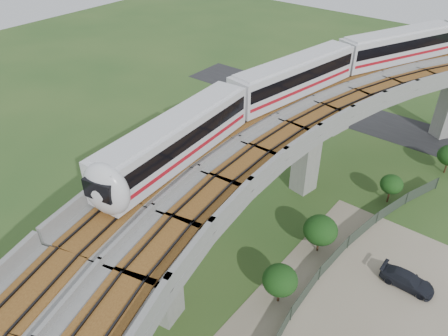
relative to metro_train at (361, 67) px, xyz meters
The scene contains 10 objects.
ground 20.69m from the metro_train, 99.17° to the right, with size 160.00×160.00×0.00m, color #284D1F.
dirt_lot 24.88m from the metro_train, 58.35° to the right, with size 18.00×26.00×0.04m, color #80705D.
asphalt_road 18.51m from the metro_train, 101.04° to the left, with size 60.00×8.00×0.03m, color #232326.
viaduct 16.78m from the metro_train, 85.84° to the right, with size 19.58×73.98×11.40m.
metro_train is the anchor object (origin of this frame).
fence 21.29m from the metro_train, 66.60° to the right, with size 3.87×38.73×1.50m.
tree_1 12.17m from the metro_train, 22.14° to the right, with size 2.29×2.29×3.23m.
tree_2 17.14m from the metro_train, 73.14° to the right, with size 3.02×3.02×3.75m.
tree_3 23.08m from the metro_train, 77.99° to the right, with size 2.77×2.77×3.61m.
car_dark 20.74m from the metro_train, 46.72° to the right, with size 1.76×4.33×1.26m, color black.
Camera 1 is at (17.88, -24.59, 28.30)m, focal length 35.00 mm.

